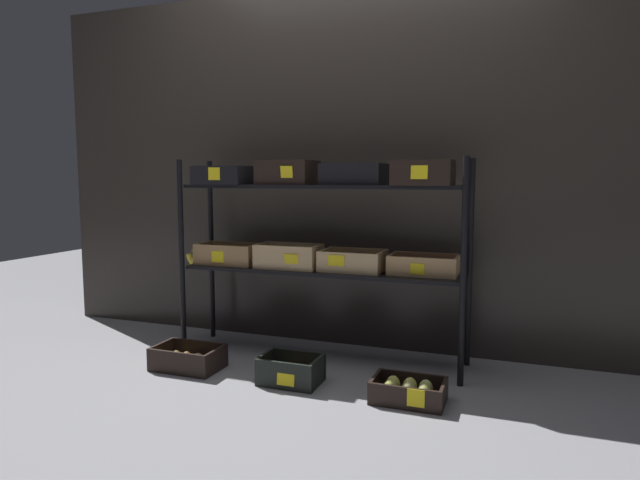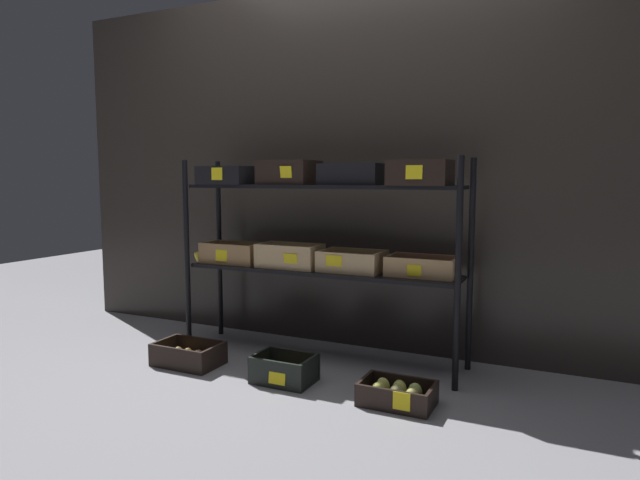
# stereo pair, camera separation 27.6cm
# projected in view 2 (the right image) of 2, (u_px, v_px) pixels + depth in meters

# --- Properties ---
(ground_plane) EXTENTS (10.00, 10.00, 0.00)m
(ground_plane) POSITION_uv_depth(u_px,v_px,m) (320.00, 358.00, 3.23)
(ground_plane) COLOR gray
(storefront_wall) EXTENTS (4.02, 0.12, 2.19)m
(storefront_wall) POSITION_uv_depth(u_px,v_px,m) (345.00, 169.00, 3.44)
(storefront_wall) COLOR #2D2823
(storefront_wall) RESTS_ON ground_plane
(display_rack) EXTENTS (1.75, 0.36, 1.14)m
(display_rack) POSITION_uv_depth(u_px,v_px,m) (319.00, 228.00, 3.15)
(display_rack) COLOR black
(display_rack) RESTS_ON ground_plane
(crate_ground_kiwi) EXTENTS (0.36, 0.24, 0.13)m
(crate_ground_kiwi) POSITION_uv_depth(u_px,v_px,m) (188.00, 356.00, 3.10)
(crate_ground_kiwi) COLOR black
(crate_ground_kiwi) RESTS_ON ground_plane
(crate_ground_orange) EXTENTS (0.30, 0.22, 0.14)m
(crate_ground_orange) POSITION_uv_depth(u_px,v_px,m) (284.00, 372.00, 2.84)
(crate_ground_orange) COLOR black
(crate_ground_orange) RESTS_ON ground_plane
(crate_ground_pear) EXTENTS (0.34, 0.22, 0.11)m
(crate_ground_pear) POSITION_uv_depth(u_px,v_px,m) (397.00, 394.00, 2.56)
(crate_ground_pear) COLOR black
(crate_ground_pear) RESTS_ON ground_plane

